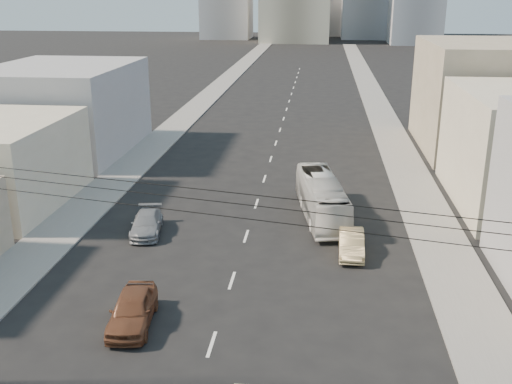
% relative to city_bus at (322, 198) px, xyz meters
% --- Properties ---
extents(sidewalk_left, '(3.50, 180.00, 0.12)m').
position_rel_city_bus_xyz_m(sidewalk_left, '(-16.35, 46.13, -1.29)').
color(sidewalk_left, gray).
rests_on(sidewalk_left, ground).
extents(sidewalk_right, '(3.50, 180.00, 0.12)m').
position_rel_city_bus_xyz_m(sidewalk_right, '(7.15, 46.13, -1.29)').
color(sidewalk_right, gray).
rests_on(sidewalk_right, ground).
extents(lane_dashes, '(0.15, 104.00, 0.01)m').
position_rel_city_bus_xyz_m(lane_dashes, '(-4.60, 29.13, -1.35)').
color(lane_dashes, silver).
rests_on(lane_dashes, ground).
extents(city_bus, '(3.83, 9.94, 2.70)m').
position_rel_city_bus_xyz_m(city_bus, '(0.00, 0.00, 0.00)').
color(city_bus, beige).
rests_on(city_bus, ground).
extents(sedan_brown, '(2.26, 4.68, 1.54)m').
position_rel_city_bus_xyz_m(sedan_brown, '(-8.43, -14.67, -0.58)').
color(sedan_brown, brown).
rests_on(sedan_brown, ground).
extents(sedan_tan, '(1.46, 4.03, 1.32)m').
position_rel_city_bus_xyz_m(sedan_tan, '(1.74, -5.81, -0.69)').
color(sedan_tan, tan).
rests_on(sedan_tan, ground).
extents(sedan_grey, '(2.45, 4.59, 1.27)m').
position_rel_city_bus_xyz_m(sedan_grey, '(-10.84, -4.01, -0.72)').
color(sedan_grey, gray).
rests_on(sedan_grey, ground).
extents(overhead_wires, '(23.01, 5.02, 0.72)m').
position_rel_city_bus_xyz_m(overhead_wires, '(-4.60, -22.37, 7.62)').
color(overhead_wires, black).
rests_on(overhead_wires, ground).
extents(bldg_right_far, '(12.00, 16.00, 10.00)m').
position_rel_city_bus_xyz_m(bldg_right_far, '(15.40, 20.13, 3.65)').
color(bldg_right_far, gray).
rests_on(bldg_right_far, ground).
extents(bldg_left_far, '(12.00, 16.00, 8.00)m').
position_rel_city_bus_xyz_m(bldg_left_far, '(-24.10, 15.13, 2.65)').
color(bldg_left_far, '#98979A').
rests_on(bldg_left_far, ground).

